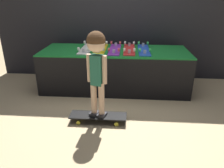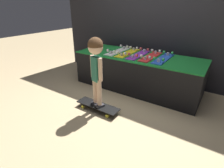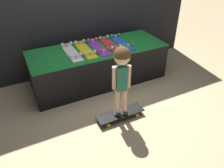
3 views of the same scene
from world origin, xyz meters
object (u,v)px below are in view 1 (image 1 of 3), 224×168
at_px(skateboard_yellow_on_rack, 101,49).
at_px(skateboard_blue_on_rack, 144,49).
at_px(skateboard_red_on_rack, 129,49).
at_px(skateboard_white_on_rack, 87,48).
at_px(skateboard_on_floor, 98,116).
at_px(skateboard_purple_on_rack, 115,49).
at_px(child, 97,59).

height_order(skateboard_yellow_on_rack, skateboard_blue_on_rack, same).
height_order(skateboard_red_on_rack, skateboard_blue_on_rack, same).
distance_m(skateboard_white_on_rack, skateboard_on_floor, 1.31).
bearing_deg(skateboard_white_on_rack, skateboard_yellow_on_rack, -1.42).
bearing_deg(skateboard_on_floor, skateboard_blue_on_rack, 61.50).
bearing_deg(skateboard_white_on_rack, skateboard_purple_on_rack, -1.50).
xyz_separation_m(skateboard_white_on_rack, skateboard_red_on_rack, (0.70, -0.00, 0.00)).
height_order(skateboard_yellow_on_rack, skateboard_on_floor, skateboard_yellow_on_rack).
xyz_separation_m(skateboard_yellow_on_rack, skateboard_purple_on_rack, (0.23, -0.01, 0.00)).
distance_m(skateboard_yellow_on_rack, child, 1.13).
distance_m(skateboard_yellow_on_rack, skateboard_purple_on_rack, 0.23).
relative_size(skateboard_white_on_rack, skateboard_blue_on_rack, 1.00).
height_order(skateboard_red_on_rack, skateboard_on_floor, skateboard_red_on_rack).
distance_m(skateboard_white_on_rack, skateboard_red_on_rack, 0.70).
distance_m(skateboard_white_on_rack, skateboard_blue_on_rack, 0.94).
bearing_deg(skateboard_blue_on_rack, skateboard_purple_on_rack, -179.05).
bearing_deg(child, skateboard_red_on_rack, 88.74).
bearing_deg(skateboard_white_on_rack, child, -73.61).
height_order(skateboard_yellow_on_rack, skateboard_purple_on_rack, same).
xyz_separation_m(skateboard_yellow_on_rack, skateboard_red_on_rack, (0.47, 0.00, 0.00)).
bearing_deg(child, skateboard_on_floor, 107.13).
relative_size(skateboard_red_on_rack, child, 0.71).
xyz_separation_m(skateboard_red_on_rack, child, (-0.37, -1.12, 0.15)).
relative_size(skateboard_yellow_on_rack, skateboard_red_on_rack, 1.00).
height_order(skateboard_purple_on_rack, skateboard_blue_on_rack, same).
height_order(skateboard_blue_on_rack, child, child).
height_order(skateboard_white_on_rack, child, child).
relative_size(skateboard_white_on_rack, skateboard_red_on_rack, 1.00).
bearing_deg(child, skateboard_white_on_rack, 123.52).
distance_m(skateboard_blue_on_rack, child, 1.28).
relative_size(skateboard_red_on_rack, skateboard_on_floor, 1.04).
xyz_separation_m(skateboard_yellow_on_rack, skateboard_blue_on_rack, (0.70, 0.00, 0.00)).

